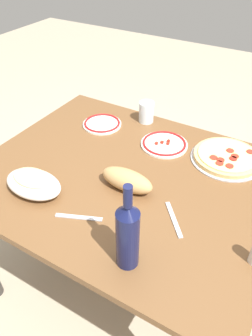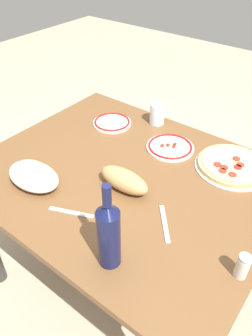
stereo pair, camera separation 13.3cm
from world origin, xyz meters
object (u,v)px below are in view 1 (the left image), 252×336
dining_table (126,195)px  pepperoni_pizza (227,157)px  bread_loaf (127,180)px  side_plate_far (102,124)px  side_plate_near (164,144)px  wine_bottle (128,234)px  baked_pasta_dish (33,182)px  water_glass (146,112)px

dining_table → pepperoni_pizza: pepperoni_pizza is taller
dining_table → bread_loaf: size_ratio=5.59×
dining_table → pepperoni_pizza: 0.47m
side_plate_far → side_plate_near: bearing=179.3°
wine_bottle → side_plate_far: (0.52, -0.64, -0.12)m
baked_pasta_dish → side_plate_near: bearing=-119.4°
pepperoni_pizza → side_plate_near: 0.28m
water_glass → pepperoni_pizza: bearing=166.0°
dining_table → pepperoni_pizza: (-0.33, -0.30, 0.13)m
baked_pasta_dish → wine_bottle: wine_bottle is taller
wine_bottle → side_plate_far: 0.83m
pepperoni_pizza → wine_bottle: bearing=80.9°
water_glass → side_plate_far: (0.17, 0.15, -0.04)m
dining_table → baked_pasta_dish: size_ratio=5.05×
water_glass → side_plate_near: bearing=139.1°
pepperoni_pizza → side_plate_near: bearing=7.7°
dining_table → baked_pasta_dish: 0.40m
wine_bottle → bread_loaf: wine_bottle is taller
water_glass → side_plate_near: (-0.17, 0.15, -0.04)m
bread_loaf → water_glass: bearing=-70.4°
pepperoni_pizza → water_glass: (0.46, -0.11, 0.04)m
wine_bottle → side_plate_near: 0.67m
baked_pasta_dish → wine_bottle: (-0.47, 0.10, 0.09)m
dining_table → wine_bottle: wine_bottle is taller
side_plate_near → water_glass: bearing=-40.9°
wine_bottle → bread_loaf: size_ratio=1.44×
dining_table → wine_bottle: bearing=121.1°
dining_table → water_glass: 0.47m
side_plate_near → bread_loaf: size_ratio=1.00×
dining_table → wine_bottle: 0.49m
dining_table → side_plate_far: (0.30, -0.27, 0.13)m
pepperoni_pizza → side_plate_near: pepperoni_pizza is taller
pepperoni_pizza → bread_loaf: bearing=53.5°
pepperoni_pizza → wine_bottle: (0.11, 0.67, 0.11)m
water_glass → bread_loaf: (-0.18, 0.49, -0.01)m
baked_pasta_dish → bread_loaf: bearing=-147.3°
pepperoni_pizza → baked_pasta_dish: bearing=44.6°
side_plate_near → bread_loaf: bearing=90.0°
baked_pasta_dish → side_plate_far: baked_pasta_dish is taller
dining_table → side_plate_far: bearing=-42.1°
dining_table → side_plate_far: size_ratio=6.26×
baked_pasta_dish → side_plate_near: baked_pasta_dish is taller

